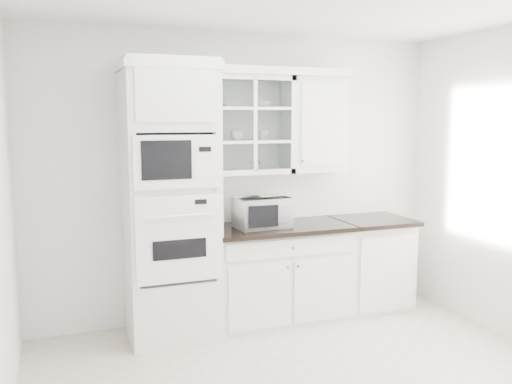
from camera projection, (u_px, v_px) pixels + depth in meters
name	position (u px, v px, depth m)	size (l,w,h in m)	color
room_shell	(299.00, 137.00, 3.91)	(4.00, 3.50, 2.70)	white
oven_column	(170.00, 202.00, 4.65)	(0.76, 0.68, 2.40)	silver
base_cabinet_run	(279.00, 272.00, 5.13)	(1.32, 0.67, 0.92)	silver
extra_base_cabinet	(370.00, 262.00, 5.48)	(0.72, 0.67, 0.92)	silver
upper_cabinet_glass	(249.00, 125.00, 4.99)	(0.80, 0.33, 0.90)	silver
upper_cabinet_solid	(315.00, 125.00, 5.22)	(0.55, 0.33, 0.90)	silver
crown_molding	(239.00, 71.00, 4.86)	(2.14, 0.38, 0.07)	white
countertop_microwave	(262.00, 212.00, 4.95)	(0.48, 0.40, 0.28)	white
bowl_a	(232.00, 104.00, 4.89)	(0.22, 0.22, 0.05)	white
bowl_b	(262.00, 105.00, 5.02)	(0.18, 0.18, 0.05)	white
cup_a	(237.00, 136.00, 4.95)	(0.11, 0.11, 0.08)	white
cup_b	(263.00, 135.00, 5.06)	(0.10, 0.10, 0.09)	white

